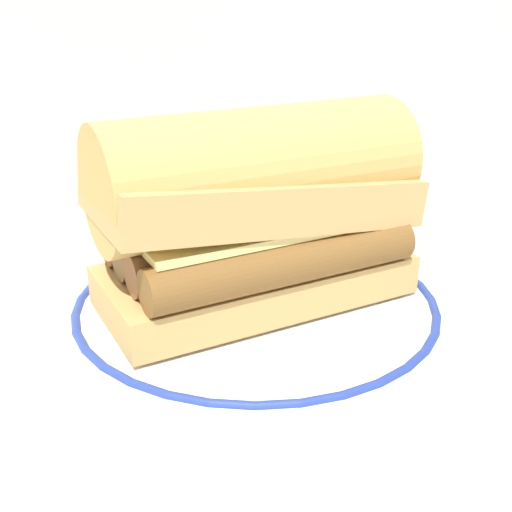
{
  "coord_description": "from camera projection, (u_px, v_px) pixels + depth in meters",
  "views": [
    {
      "loc": [
        -0.23,
        -0.3,
        0.21
      ],
      "look_at": [
        -0.01,
        0.03,
        0.04
      ],
      "focal_mm": 44.91,
      "sensor_mm": 36.0,
      "label": 1
    }
  ],
  "objects": [
    {
      "name": "drinking_glass",
      "position": [
        299.0,
        163.0,
        0.65
      ],
      "size": [
        0.07,
        0.07,
        0.1
      ],
      "color": "silver",
      "rests_on": "ground_plane"
    },
    {
      "name": "sausage_sandwich",
      "position": [
        256.0,
        209.0,
        0.41
      ],
      "size": [
        0.21,
        0.12,
        0.13
      ],
      "rotation": [
        0.0,
        0.0,
        -0.1
      ],
      "color": "tan",
      "rests_on": "plate"
    },
    {
      "name": "ground_plane",
      "position": [
        295.0,
        330.0,
        0.42
      ],
      "size": [
        1.5,
        1.5,
        0.0
      ],
      "primitive_type": "plane",
      "color": "beige"
    },
    {
      "name": "plate",
      "position": [
        256.0,
        306.0,
        0.44
      ],
      "size": [
        0.27,
        0.27,
        0.01
      ],
      "color": "white",
      "rests_on": "ground_plane"
    }
  ]
}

